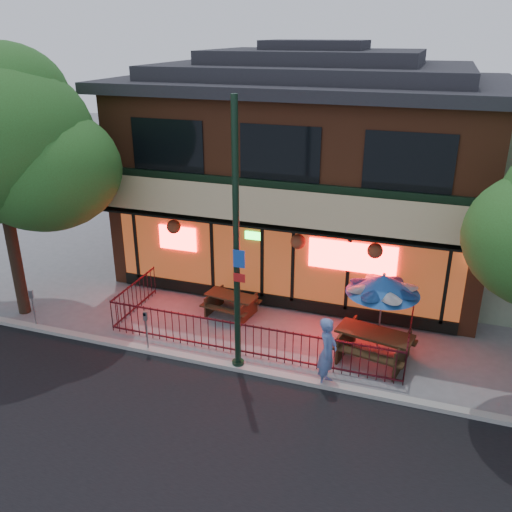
{
  "coord_description": "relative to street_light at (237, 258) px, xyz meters",
  "views": [
    {
      "loc": [
        4.36,
        -11.73,
        8.23
      ],
      "look_at": [
        -0.32,
        2.0,
        2.21
      ],
      "focal_mm": 38.0,
      "sensor_mm": 36.0,
      "label": 1
    }
  ],
  "objects": [
    {
      "name": "ground",
      "position": [
        -0.0,
        0.4,
        -3.15
      ],
      "size": [
        80.0,
        80.0,
        0.0
      ],
      "primitive_type": "plane",
      "color": "gray",
      "rests_on": "ground"
    },
    {
      "name": "curb",
      "position": [
        -0.0,
        -0.1,
        -3.09
      ],
      "size": [
        80.0,
        0.25,
        0.12
      ],
      "primitive_type": "cube",
      "color": "#999993",
      "rests_on": "ground"
    },
    {
      "name": "restaurant_building",
      "position": [
        -0.0,
        7.51,
        0.98
      ],
      "size": [
        12.96,
        9.49,
        8.05
      ],
      "color": "brown",
      "rests_on": "ground"
    },
    {
      "name": "patio_fence",
      "position": [
        -0.0,
        0.91,
        -2.52
      ],
      "size": [
        8.44,
        2.62,
        1.0
      ],
      "color": "#410E15",
      "rests_on": "ground"
    },
    {
      "name": "street_light",
      "position": [
        0.0,
        0.0,
        0.0
      ],
      "size": [
        0.43,
        0.32,
        7.0
      ],
      "color": "black",
      "rests_on": "ground"
    },
    {
      "name": "picnic_table_left",
      "position": [
        -1.23,
        2.67,
        -2.7
      ],
      "size": [
        1.73,
        1.42,
        0.68
      ],
      "color": "#3E2816",
      "rests_on": "ground"
    },
    {
      "name": "picnic_table_right",
      "position": [
        3.32,
        1.52,
        -2.59
      ],
      "size": [
        2.24,
        1.87,
        0.85
      ],
      "color": "#332211",
      "rests_on": "ground"
    },
    {
      "name": "patio_umbrella",
      "position": [
        3.36,
        2.24,
        -1.2
      ],
      "size": [
        2.0,
        1.99,
        2.28
      ],
      "color": "gray",
      "rests_on": "ground"
    },
    {
      "name": "pedestrian",
      "position": [
        2.34,
        0.05,
        -2.22
      ],
      "size": [
        0.5,
        0.71,
        1.86
      ],
      "primitive_type": "imported",
      "rotation": [
        0.0,
        0.0,
        1.49
      ],
      "color": "#5771AF",
      "rests_on": "ground"
    },
    {
      "name": "parking_meter_near",
      "position": [
        -2.64,
        -0.08,
        -2.3
      ],
      "size": [
        0.13,
        0.12,
        1.26
      ],
      "color": "gray",
      "rests_on": "ground"
    },
    {
      "name": "parking_meter_far",
      "position": [
        -6.48,
        0.0,
        -2.3
      ],
      "size": [
        0.14,
        0.13,
        1.25
      ],
      "color": "#9A9CA2",
      "rests_on": "ground"
    }
  ]
}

